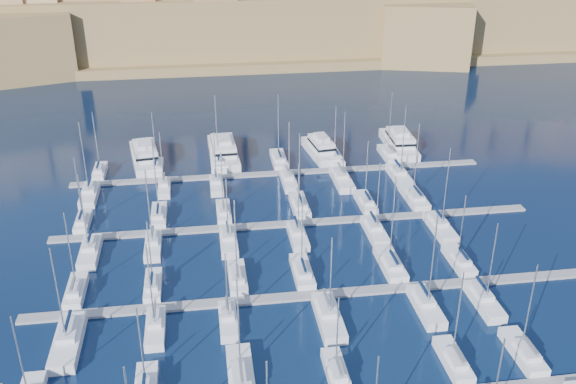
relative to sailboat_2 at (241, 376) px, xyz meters
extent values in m
plane|color=black|center=(12.73, 28.04, -0.76)|extent=(600.00, 600.00, 0.00)
cube|color=slate|center=(12.73, 16.04, -0.56)|extent=(84.00, 2.00, 0.40)
cube|color=slate|center=(12.73, 38.04, -0.56)|extent=(84.00, 2.00, 0.40)
cube|color=slate|center=(12.73, 60.04, -0.56)|extent=(84.00, 2.00, 0.40)
cylinder|color=#9EA0A8|center=(-24.19, -0.21, 5.94)|extent=(0.18, 0.18, 10.73)
cylinder|color=#9EA0A8|center=(-11.07, -0.28, 5.86)|extent=(0.18, 0.18, 10.60)
cube|color=#081733|center=(-11.07, -1.98, 1.96)|extent=(0.35, 3.41, 0.35)
cube|color=silver|center=(0.00, 0.12, -0.21)|extent=(3.05, 10.16, 1.71)
cube|color=silver|center=(0.00, -0.89, 1.00)|extent=(2.13, 4.57, 0.70)
cylinder|color=#9EA0A8|center=(0.00, 0.63, 7.30)|extent=(0.18, 0.18, 13.30)
cube|color=#595B60|center=(0.00, -1.40, 2.05)|extent=(0.35, 4.07, 0.35)
cube|color=silver|center=(11.42, -0.96, -0.26)|extent=(2.40, 8.00, 1.60)
cube|color=silver|center=(11.42, -1.76, 0.89)|extent=(1.68, 3.60, 0.70)
cylinder|color=#9EA0A8|center=(11.42, -0.56, 5.50)|extent=(0.18, 0.18, 9.92)
cube|color=#595B60|center=(11.42, -2.16, 1.94)|extent=(0.35, 3.20, 0.35)
cube|color=silver|center=(26.13, -0.83, -0.26)|extent=(2.48, 8.25, 1.61)
cube|color=silver|center=(26.13, -1.66, 0.90)|extent=(1.73, 3.71, 0.70)
cylinder|color=#9EA0A8|center=(26.13, -0.42, 6.48)|extent=(0.18, 0.18, 11.85)
cube|color=#595B60|center=(26.13, -2.07, 1.95)|extent=(0.35, 3.30, 0.35)
cube|color=silver|center=(35.37, -0.56, -0.24)|extent=(2.64, 8.80, 1.64)
cube|color=silver|center=(35.37, -1.44, 0.93)|extent=(1.85, 3.96, 0.70)
cylinder|color=#9EA0A8|center=(35.37, -0.12, 6.49)|extent=(0.18, 0.18, 11.83)
cube|color=#595B60|center=(35.37, -1.88, 1.98)|extent=(0.35, 3.52, 0.35)
cylinder|color=#9EA0A8|center=(25.70, -12.07, 6.33)|extent=(0.18, 0.18, 11.45)
cube|color=silver|center=(-22.20, 21.29, -0.25)|extent=(2.55, 8.50, 1.62)
cube|color=silver|center=(-22.20, 20.44, 0.91)|extent=(1.78, 3.82, 0.70)
cylinder|color=#9EA0A8|center=(-22.20, 21.71, 6.47)|extent=(0.18, 0.18, 11.82)
cube|color=#595B60|center=(-22.20, 20.01, 1.96)|extent=(0.35, 3.40, 0.35)
cube|color=silver|center=(-11.24, 21.09, -0.26)|extent=(2.43, 8.10, 1.60)
cube|color=silver|center=(-11.24, 20.28, 0.89)|extent=(1.70, 3.64, 0.70)
cylinder|color=#9EA0A8|center=(-11.24, 21.50, 5.41)|extent=(0.18, 0.18, 9.74)
cube|color=#081733|center=(-11.24, 19.88, 1.94)|extent=(0.35, 3.24, 0.35)
cube|color=silver|center=(1.12, 21.40, -0.24)|extent=(2.61, 8.71, 1.64)
cube|color=silver|center=(1.12, 20.53, 0.92)|extent=(1.83, 3.92, 0.70)
cylinder|color=#9EA0A8|center=(1.12, 21.83, 6.58)|extent=(0.18, 0.18, 12.02)
cube|color=#595B60|center=(1.12, 20.09, 1.97)|extent=(0.35, 3.49, 0.35)
cube|color=silver|center=(10.95, 21.61, -0.23)|extent=(2.74, 9.14, 1.66)
cube|color=silver|center=(10.95, 20.70, 0.95)|extent=(1.92, 4.11, 0.70)
cylinder|color=#9EA0A8|center=(10.95, 22.07, 6.88)|extent=(0.18, 0.18, 12.57)
cube|color=#081733|center=(10.95, 20.24, 2.00)|extent=(0.35, 3.66, 0.35)
cube|color=silver|center=(24.82, 21.95, -0.22)|extent=(2.95, 9.83, 1.69)
cube|color=silver|center=(24.82, 20.97, 0.98)|extent=(2.06, 4.42, 0.70)
cylinder|color=#9EA0A8|center=(24.82, 22.45, 7.57)|extent=(0.18, 0.18, 13.88)
cube|color=#081733|center=(24.82, 20.48, 2.03)|extent=(0.35, 3.93, 0.35)
cube|color=silver|center=(35.71, 21.38, -0.24)|extent=(2.61, 8.69, 1.63)
cube|color=silver|center=(35.71, 20.52, 0.92)|extent=(1.82, 3.91, 0.70)
cylinder|color=#9EA0A8|center=(35.71, 21.82, 5.78)|extent=(0.18, 0.18, 10.40)
cube|color=#081733|center=(35.71, 20.08, 1.97)|extent=(0.35, 3.47, 0.35)
cube|color=silver|center=(-21.44, 9.49, -0.18)|extent=(3.33, 11.11, 1.76)
cube|color=silver|center=(-21.44, 10.60, 1.04)|extent=(2.33, 5.00, 0.70)
cylinder|color=#9EA0A8|center=(-21.44, 8.93, 7.45)|extent=(0.18, 0.18, 13.50)
cube|color=#081733|center=(-21.44, 11.15, 2.09)|extent=(0.35, 4.44, 0.35)
cube|color=silver|center=(-10.47, 10.85, -0.25)|extent=(2.52, 8.39, 1.62)
cube|color=silver|center=(-10.47, 11.69, 0.91)|extent=(1.76, 3.77, 0.70)
cylinder|color=#9EA0A8|center=(-10.47, 10.43, 6.78)|extent=(0.18, 0.18, 12.45)
cube|color=#595B60|center=(-10.47, 12.11, 1.96)|extent=(0.35, 3.35, 0.35)
cube|color=silver|center=(-0.85, 11.05, -0.26)|extent=(2.39, 7.98, 1.60)
cube|color=silver|center=(-0.85, 11.85, 0.89)|extent=(1.68, 3.59, 0.70)
cylinder|color=#9EA0A8|center=(-0.85, 10.65, 5.61)|extent=(0.18, 0.18, 10.15)
cube|color=#595B60|center=(-0.85, 12.25, 1.94)|extent=(0.35, 3.19, 0.35)
cube|color=silver|center=(12.64, 9.84, -0.20)|extent=(3.12, 10.40, 1.72)
cube|color=silver|center=(12.64, 10.88, 1.01)|extent=(2.18, 4.68, 0.70)
cylinder|color=#9EA0A8|center=(12.64, 9.32, 6.63)|extent=(0.18, 0.18, 11.95)
cube|color=#595B60|center=(12.64, 11.40, 2.06)|extent=(0.35, 4.16, 0.35)
cube|color=silver|center=(26.54, 10.34, -0.23)|extent=(2.82, 9.41, 1.67)
cube|color=silver|center=(26.54, 11.28, 0.96)|extent=(1.98, 4.23, 0.70)
cylinder|color=#9EA0A8|center=(26.54, 9.87, 7.59)|extent=(0.18, 0.18, 13.97)
cube|color=#081733|center=(26.54, 11.75, 2.01)|extent=(0.35, 3.76, 0.35)
cube|color=silver|center=(35.06, 10.44, -0.23)|extent=(2.76, 9.19, 1.66)
cube|color=silver|center=(35.06, 11.36, 0.95)|extent=(1.93, 4.14, 0.70)
cylinder|color=#9EA0A8|center=(35.06, 9.98, 6.60)|extent=(0.18, 0.18, 12.01)
cube|color=#081733|center=(35.06, 11.82, 2.00)|extent=(0.35, 3.68, 0.35)
cube|color=silver|center=(-24.23, 42.98, -0.26)|extent=(2.36, 7.87, 1.59)
cube|color=silver|center=(-24.23, 42.19, 0.88)|extent=(1.65, 3.54, 0.70)
cylinder|color=#9EA0A8|center=(-24.23, 43.37, 6.19)|extent=(0.18, 0.18, 11.32)
cube|color=#081733|center=(-24.23, 41.80, 1.93)|extent=(0.35, 3.15, 0.35)
cube|color=silver|center=(-11.22, 43.47, -0.24)|extent=(2.66, 8.87, 1.64)
cube|color=silver|center=(-11.22, 42.59, 0.93)|extent=(1.86, 3.99, 0.70)
cylinder|color=#9EA0A8|center=(-11.22, 43.92, 7.07)|extent=(0.18, 0.18, 12.99)
cube|color=#081733|center=(-11.22, 42.14, 1.98)|extent=(0.35, 3.55, 0.35)
cube|color=silver|center=(0.22, 43.19, -0.25)|extent=(2.49, 8.29, 1.61)
cube|color=silver|center=(0.22, 42.36, 0.90)|extent=(1.74, 3.73, 0.70)
cylinder|color=#9EA0A8|center=(0.22, 43.60, 5.95)|extent=(0.18, 0.18, 10.80)
cube|color=#595B60|center=(0.22, 41.94, 1.95)|extent=(0.35, 3.32, 0.35)
cube|color=silver|center=(14.10, 43.82, -0.22)|extent=(2.87, 9.56, 1.68)
cube|color=silver|center=(14.10, 42.87, 0.97)|extent=(2.01, 4.30, 0.70)
cylinder|color=#9EA0A8|center=(14.10, 44.30, 7.15)|extent=(0.18, 0.18, 13.07)
cube|color=#081733|center=(14.10, 42.39, 2.02)|extent=(0.35, 3.82, 0.35)
cube|color=silver|center=(26.39, 43.36, -0.25)|extent=(2.59, 8.64, 1.63)
cube|color=silver|center=(26.39, 42.50, 0.92)|extent=(1.81, 3.89, 0.70)
cylinder|color=#9EA0A8|center=(26.39, 43.79, 6.18)|extent=(0.18, 0.18, 11.22)
cube|color=#081733|center=(26.39, 42.06, 1.97)|extent=(0.35, 3.46, 0.35)
cube|color=silver|center=(35.96, 44.21, -0.20)|extent=(3.10, 10.33, 1.72)
cube|color=silver|center=(35.96, 43.17, 1.01)|extent=(2.17, 4.65, 0.70)
cylinder|color=#9EA0A8|center=(35.96, 44.72, 7.48)|extent=(0.18, 0.18, 13.64)
cube|color=#081733|center=(35.96, 42.66, 2.06)|extent=(0.35, 4.13, 0.35)
cube|color=silver|center=(-21.66, 32.18, -0.22)|extent=(2.92, 9.73, 1.69)
cube|color=silver|center=(-21.66, 33.15, 0.98)|extent=(2.04, 4.38, 0.70)
cylinder|color=#9EA0A8|center=(-21.66, 31.69, 7.14)|extent=(0.18, 0.18, 13.02)
cube|color=#081733|center=(-21.66, 33.64, 2.03)|extent=(0.35, 3.89, 0.35)
cube|color=silver|center=(-11.76, 32.72, -0.25)|extent=(2.59, 8.64, 1.63)
cube|color=silver|center=(-11.76, 33.59, 0.92)|extent=(1.81, 3.89, 0.70)
cylinder|color=#9EA0A8|center=(-11.76, 32.29, 7.07)|extent=(0.18, 0.18, 13.00)
cube|color=#595B60|center=(-11.76, 34.02, 1.97)|extent=(0.35, 3.45, 0.35)
cube|color=silver|center=(0.46, 32.46, -0.23)|extent=(2.75, 9.17, 1.66)
cube|color=silver|center=(0.46, 33.37, 0.95)|extent=(1.92, 4.12, 0.70)
cylinder|color=#9EA0A8|center=(0.46, 32.00, 6.03)|extent=(0.18, 0.18, 10.88)
cube|color=#081733|center=(0.46, 33.83, 2.00)|extent=(0.35, 3.67, 0.35)
cube|color=silver|center=(12.01, 32.52, -0.24)|extent=(2.72, 9.05, 1.65)
cube|color=silver|center=(12.01, 33.42, 0.94)|extent=(1.90, 4.07, 0.70)
cylinder|color=#9EA0A8|center=(12.01, 32.06, 6.94)|extent=(0.18, 0.18, 12.70)
cube|color=#081733|center=(12.01, 33.87, 1.99)|extent=(0.35, 3.62, 0.35)
cube|color=silver|center=(25.21, 32.35, -0.23)|extent=(2.81, 9.38, 1.67)
cube|color=silver|center=(25.21, 33.29, 0.96)|extent=(1.97, 4.22, 0.70)
cylinder|color=#9EA0A8|center=(25.21, 31.88, 6.64)|extent=(0.18, 0.18, 12.07)
cube|color=#081733|center=(25.21, 33.76, 2.01)|extent=(0.35, 3.75, 0.35)
cube|color=silver|center=(36.64, 32.06, -0.21)|extent=(2.99, 9.97, 1.70)
cube|color=silver|center=(36.64, 33.05, 0.99)|extent=(2.09, 4.48, 0.70)
cylinder|color=#9EA0A8|center=(36.64, 31.56, 7.67)|extent=(0.18, 0.18, 14.06)
cube|color=#081733|center=(36.64, 33.55, 2.04)|extent=(0.35, 3.99, 0.35)
cube|color=silver|center=(-23.98, 65.07, -0.26)|extent=(2.42, 8.06, 1.60)
cube|color=silver|center=(-23.98, 64.26, 0.89)|extent=(1.69, 3.63, 0.70)
cylinder|color=#9EA0A8|center=(-23.98, 65.47, 6.53)|extent=(0.18, 0.18, 11.98)
cube|color=#081733|center=(-23.98, 63.86, 1.94)|extent=(0.35, 3.22, 0.35)
cube|color=silver|center=(-12.50, 65.34, -0.25)|extent=(2.58, 8.60, 1.63)
cube|color=silver|center=(-12.50, 64.48, 0.92)|extent=(1.81, 3.87, 0.70)
cylinder|color=#9EA0A8|center=(-12.50, 65.77, 6.18)|extent=(0.18, 0.18, 11.22)
cube|color=#081733|center=(-12.50, 64.05, 1.97)|extent=(0.35, 3.44, 0.35)
cube|color=silver|center=(0.29, 66.30, -0.20)|extent=(3.15, 10.52, 1.73)
cube|color=silver|center=(0.29, 65.25, 1.01)|extent=(2.21, 4.73, 0.70)
cylinder|color=#9EA0A8|center=(0.29, 66.82, 7.59)|extent=(0.18, 0.18, 13.86)
cube|color=#081733|center=(0.29, 64.72, 2.06)|extent=(0.35, 4.21, 0.35)
cube|color=silver|center=(13.19, 65.99, -0.21)|extent=(2.97, 9.89, 1.69)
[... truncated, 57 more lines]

